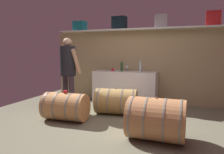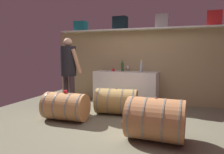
{
  "view_description": "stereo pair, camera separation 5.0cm",
  "coord_description": "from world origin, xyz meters",
  "px_view_note": "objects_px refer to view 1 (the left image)",
  "views": [
    {
      "loc": [
        1.29,
        -3.41,
        1.38
      ],
      "look_at": [
        -0.14,
        0.46,
        0.88
      ],
      "focal_mm": 34.15,
      "sensor_mm": 36.0,
      "label": 1
    },
    {
      "loc": [
        1.33,
        -3.4,
        1.38
      ],
      "look_at": [
        -0.14,
        0.46,
        0.88
      ],
      "focal_mm": 34.15,
      "sensor_mm": 36.0,
      "label": 2
    }
  ],
  "objects_px": {
    "wine_barrel_near": "(65,107)",
    "tasting_cup": "(65,92)",
    "work_cabinet": "(125,87)",
    "wine_bottle_green": "(122,66)",
    "toolcase_grey": "(161,21)",
    "winemaker_pouring": "(68,67)",
    "wine_glass": "(127,67)",
    "wine_barrel_far": "(156,119)",
    "toolcase_black": "(119,23)",
    "wine_bottle_clear": "(140,67)",
    "wine_barrel_flank": "(116,101)",
    "toolcase_teal": "(80,26)",
    "toolcase_red": "(213,19)",
    "red_funnel": "(113,69)"
  },
  "relations": [
    {
      "from": "wine_barrel_near",
      "to": "tasting_cup",
      "type": "relative_size",
      "value": 12.49
    },
    {
      "from": "work_cabinet",
      "to": "wine_bottle_green",
      "type": "distance_m",
      "value": 0.56
    },
    {
      "from": "toolcase_grey",
      "to": "winemaker_pouring",
      "type": "distance_m",
      "value": 2.57
    },
    {
      "from": "wine_glass",
      "to": "wine_barrel_far",
      "type": "bearing_deg",
      "value": -63.55
    },
    {
      "from": "work_cabinet",
      "to": "wine_glass",
      "type": "height_order",
      "value": "wine_glass"
    },
    {
      "from": "winemaker_pouring",
      "to": "toolcase_black",
      "type": "bearing_deg",
      "value": 89.5
    },
    {
      "from": "wine_bottle_clear",
      "to": "wine_bottle_green",
      "type": "distance_m",
      "value": 0.52
    },
    {
      "from": "wine_glass",
      "to": "wine_barrel_flank",
      "type": "xyz_separation_m",
      "value": [
        0.11,
        -1.21,
        -0.67
      ]
    },
    {
      "from": "wine_glass",
      "to": "toolcase_black",
      "type": "bearing_deg",
      "value": -179.42
    },
    {
      "from": "toolcase_teal",
      "to": "wine_glass",
      "type": "xyz_separation_m",
      "value": [
        1.42,
        0.0,
        -1.15
      ]
    },
    {
      "from": "toolcase_black",
      "to": "work_cabinet",
      "type": "xyz_separation_m",
      "value": [
        0.23,
        -0.18,
        -1.71
      ]
    },
    {
      "from": "toolcase_red",
      "to": "winemaker_pouring",
      "type": "relative_size",
      "value": 0.2
    },
    {
      "from": "wine_barrel_near",
      "to": "wine_barrel_far",
      "type": "distance_m",
      "value": 1.89
    },
    {
      "from": "wine_barrel_far",
      "to": "toolcase_black",
      "type": "bearing_deg",
      "value": 121.07
    },
    {
      "from": "winemaker_pouring",
      "to": "tasting_cup",
      "type": "bearing_deg",
      "value": -32.65
    },
    {
      "from": "wine_glass",
      "to": "winemaker_pouring",
      "type": "bearing_deg",
      "value": -127.92
    },
    {
      "from": "tasting_cup",
      "to": "winemaker_pouring",
      "type": "xyz_separation_m",
      "value": [
        -0.32,
        0.65,
        0.45
      ]
    },
    {
      "from": "toolcase_black",
      "to": "wine_barrel_far",
      "type": "relative_size",
      "value": 0.41
    },
    {
      "from": "wine_bottle_clear",
      "to": "toolcase_red",
      "type": "bearing_deg",
      "value": 9.23
    },
    {
      "from": "wine_barrel_near",
      "to": "wine_barrel_far",
      "type": "relative_size",
      "value": 1.02
    },
    {
      "from": "red_funnel",
      "to": "winemaker_pouring",
      "type": "height_order",
      "value": "winemaker_pouring"
    },
    {
      "from": "work_cabinet",
      "to": "wine_barrel_near",
      "type": "distance_m",
      "value": 1.92
    },
    {
      "from": "wine_barrel_far",
      "to": "wine_barrel_flank",
      "type": "height_order",
      "value": "wine_barrel_far"
    },
    {
      "from": "toolcase_black",
      "to": "wine_bottle_clear",
      "type": "distance_m",
      "value": 1.34
    },
    {
      "from": "wine_bottle_green",
      "to": "tasting_cup",
      "type": "distance_m",
      "value": 1.92
    },
    {
      "from": "toolcase_black",
      "to": "work_cabinet",
      "type": "distance_m",
      "value": 1.73
    },
    {
      "from": "toolcase_grey",
      "to": "wine_glass",
      "type": "relative_size",
      "value": 2.28
    },
    {
      "from": "toolcase_teal",
      "to": "wine_barrel_near",
      "type": "height_order",
      "value": "toolcase_teal"
    },
    {
      "from": "wine_glass",
      "to": "wine_barrel_near",
      "type": "distance_m",
      "value": 2.2
    },
    {
      "from": "toolcase_grey",
      "to": "wine_barrel_flank",
      "type": "xyz_separation_m",
      "value": [
        -0.78,
        -1.21,
        -1.85
      ]
    },
    {
      "from": "red_funnel",
      "to": "wine_barrel_flank",
      "type": "bearing_deg",
      "value": -65.86
    },
    {
      "from": "toolcase_grey",
      "to": "toolcase_red",
      "type": "xyz_separation_m",
      "value": [
        1.18,
        0.0,
        0.0
      ]
    },
    {
      "from": "toolcase_grey",
      "to": "wine_barrel_flank",
      "type": "relative_size",
      "value": 0.34
    },
    {
      "from": "wine_barrel_flank",
      "to": "winemaker_pouring",
      "type": "distance_m",
      "value": 1.37
    },
    {
      "from": "wine_barrel_near",
      "to": "winemaker_pouring",
      "type": "distance_m",
      "value": 1.05
    },
    {
      "from": "red_funnel",
      "to": "winemaker_pouring",
      "type": "relative_size",
      "value": 0.07
    },
    {
      "from": "wine_bottle_clear",
      "to": "work_cabinet",
      "type": "bearing_deg",
      "value": 168.93
    },
    {
      "from": "toolcase_black",
      "to": "wine_barrel_near",
      "type": "xyz_separation_m",
      "value": [
        -0.48,
        -1.96,
        -1.86
      ]
    },
    {
      "from": "toolcase_black",
      "to": "wine_bottle_green",
      "type": "height_order",
      "value": "toolcase_black"
    },
    {
      "from": "toolcase_red",
      "to": "tasting_cup",
      "type": "height_order",
      "value": "toolcase_red"
    },
    {
      "from": "work_cabinet",
      "to": "winemaker_pouring",
      "type": "height_order",
      "value": "winemaker_pouring"
    },
    {
      "from": "wine_bottle_green",
      "to": "wine_barrel_far",
      "type": "bearing_deg",
      "value": -59.72
    },
    {
      "from": "red_funnel",
      "to": "winemaker_pouring",
      "type": "bearing_deg",
      "value": -121.34
    },
    {
      "from": "toolcase_teal",
      "to": "winemaker_pouring",
      "type": "relative_size",
      "value": 0.2
    },
    {
      "from": "toolcase_teal",
      "to": "winemaker_pouring",
      "type": "height_order",
      "value": "toolcase_teal"
    },
    {
      "from": "toolcase_teal",
      "to": "red_funnel",
      "type": "distance_m",
      "value": 1.62
    },
    {
      "from": "toolcase_black",
      "to": "wine_glass",
      "type": "bearing_deg",
      "value": 4.21
    },
    {
      "from": "wine_glass",
      "to": "winemaker_pouring",
      "type": "relative_size",
      "value": 0.09
    },
    {
      "from": "wine_glass",
      "to": "toolcase_grey",
      "type": "bearing_deg",
      "value": -0.15
    },
    {
      "from": "red_funnel",
      "to": "wine_barrel_near",
      "type": "relative_size",
      "value": 0.12
    }
  ]
}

